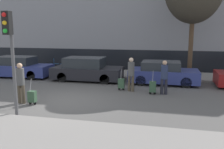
{
  "coord_description": "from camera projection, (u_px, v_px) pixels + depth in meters",
  "views": [
    {
      "loc": [
        4.39,
        -10.13,
        3.17
      ],
      "look_at": [
        1.7,
        1.8,
        0.95
      ],
      "focal_mm": 40.0,
      "sensor_mm": 36.0,
      "label": 1
    }
  ],
  "objects": [
    {
      "name": "parked_car_2",
      "position": [
        163.0,
        73.0,
        14.67
      ],
      "size": [
        4.0,
        1.87,
        1.32
      ],
      "color": "navy",
      "rests_on": "ground_plane"
    },
    {
      "name": "ground_plane",
      "position": [
        67.0,
        101.0,
        11.24
      ],
      "size": [
        80.0,
        80.0,
        0.0
      ],
      "primitive_type": "plane",
      "color": "#565451"
    },
    {
      "name": "trolley_left",
      "position": [
        32.0,
        97.0,
        10.6
      ],
      "size": [
        0.34,
        0.29,
        1.13
      ],
      "color": "#335138",
      "rests_on": "ground_plane"
    },
    {
      "name": "parked_bicycle",
      "position": [
        56.0,
        66.0,
        18.33
      ],
      "size": [
        1.77,
        0.06,
        0.96
      ],
      "color": "black",
      "rests_on": "sidewalk_far"
    },
    {
      "name": "traffic_light",
      "position": [
        10.0,
        43.0,
        8.72
      ],
      "size": [
        0.28,
        0.47,
        3.78
      ],
      "color": "#515154",
      "rests_on": "ground_plane"
    },
    {
      "name": "building_facade",
      "position": [
        116.0,
        2.0,
        20.52
      ],
      "size": [
        28.0,
        2.99,
        10.81
      ],
      "color": "gray",
      "rests_on": "ground_plane"
    },
    {
      "name": "trolley_right",
      "position": [
        153.0,
        87.0,
        12.29
      ],
      "size": [
        0.34,
        0.29,
        1.19
      ],
      "color": "#335138",
      "rests_on": "ground_plane"
    },
    {
      "name": "pedestrian_center",
      "position": [
        131.0,
        72.0,
        12.78
      ],
      "size": [
        0.34,
        0.34,
        1.76
      ],
      "rotation": [
        0.0,
        0.0,
        -0.25
      ],
      "color": "#4C4233",
      "rests_on": "ground_plane"
    },
    {
      "name": "parked_car_0",
      "position": [
        18.0,
        67.0,
        16.8
      ],
      "size": [
        4.44,
        1.75,
        1.38
      ],
      "color": "navy",
      "rests_on": "ground_plane"
    },
    {
      "name": "sidewalk_near",
      "position": [
        18.0,
        132.0,
        7.63
      ],
      "size": [
        28.0,
        2.5,
        0.12
      ],
      "color": "gray",
      "rests_on": "ground_plane"
    },
    {
      "name": "trolley_center",
      "position": [
        121.0,
        83.0,
        13.14
      ],
      "size": [
        0.34,
        0.29,
        1.15
      ],
      "color": "#335138",
      "rests_on": "ground_plane"
    },
    {
      "name": "parked_car_1",
      "position": [
        87.0,
        70.0,
        15.62
      ],
      "size": [
        4.31,
        1.91,
        1.45
      ],
      "color": "black",
      "rests_on": "ground_plane"
    },
    {
      "name": "sidewalk_far",
      "position": [
        105.0,
        73.0,
        17.95
      ],
      "size": [
        28.0,
        3.0,
        0.12
      ],
      "color": "gray",
      "rests_on": "ground_plane"
    },
    {
      "name": "pedestrian_right",
      "position": [
        164.0,
        75.0,
        12.17
      ],
      "size": [
        0.35,
        0.34,
        1.69
      ],
      "rotation": [
        0.0,
        0.0,
        0.19
      ],
      "color": "#23232D",
      "rests_on": "ground_plane"
    },
    {
      "name": "pedestrian_left",
      "position": [
        20.0,
        81.0,
        10.66
      ],
      "size": [
        0.35,
        0.34,
        1.77
      ],
      "rotation": [
        0.0,
        0.0,
        3.03
      ],
      "color": "#4C4233",
      "rests_on": "ground_plane"
    }
  ]
}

